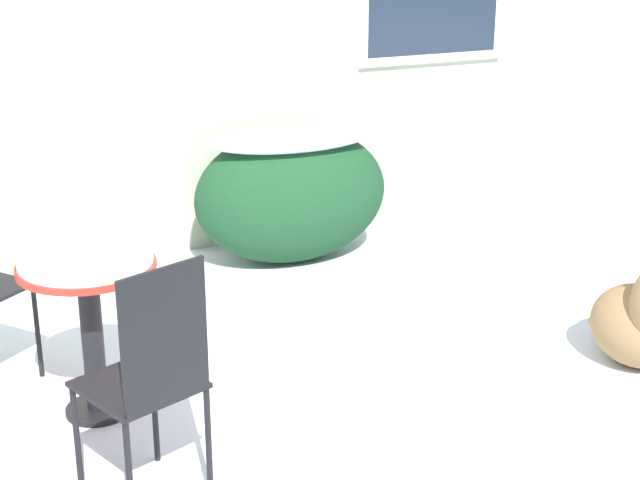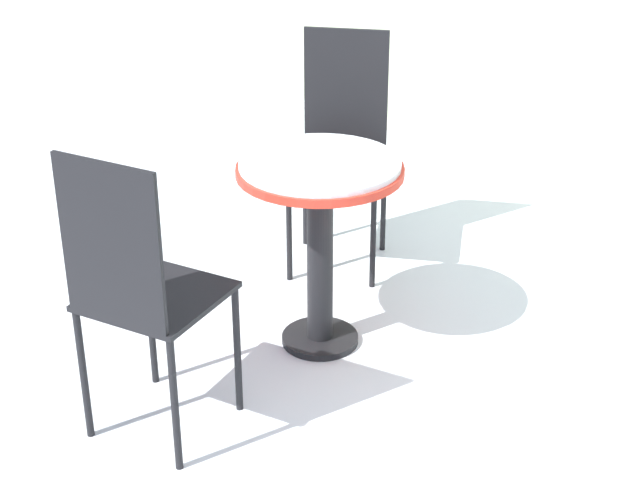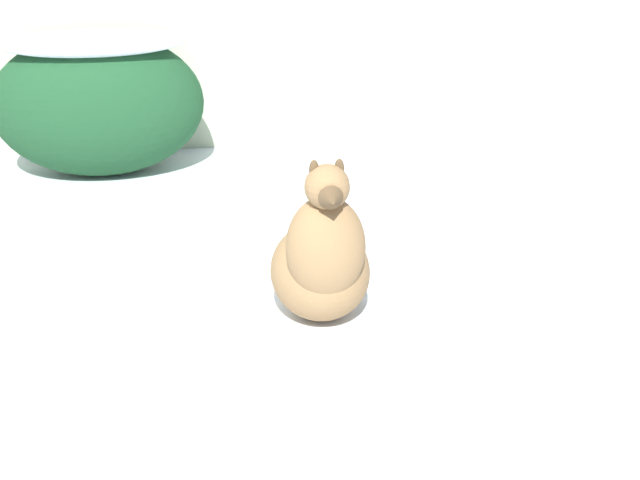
# 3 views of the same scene
# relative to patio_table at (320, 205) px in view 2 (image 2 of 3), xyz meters

# --- Properties ---
(patio_table) EXTENTS (0.59, 0.59, 0.73)m
(patio_table) POSITION_rel_patio_table_xyz_m (0.00, 0.00, 0.00)
(patio_table) COLOR black
(patio_table) RESTS_ON ground_plane
(patio_chair_near_table) EXTENTS (0.54, 0.54, 0.99)m
(patio_chair_near_table) POSITION_rel_patio_table_xyz_m (-0.48, 0.54, -0.02)
(patio_chair_near_table) COLOR black
(patio_chair_near_table) RESTS_ON ground_plane
(patio_chair_far_side) EXTENTS (0.50, 0.50, 0.99)m
(patio_chair_far_side) POSITION_rel_patio_table_xyz_m (0.07, -0.79, -0.02)
(patio_chair_far_side) COLOR black
(patio_chair_far_side) RESTS_ON ground_plane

